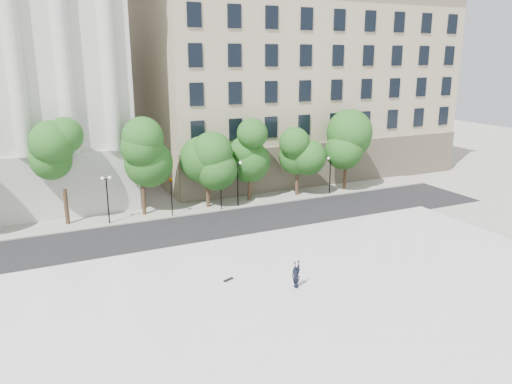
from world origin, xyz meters
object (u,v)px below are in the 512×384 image
Objects in this scene: traffic_light_west at (171,179)px; traffic_light_east at (221,172)px; skateboard at (228,280)px; person_lying at (296,284)px.

traffic_light_east reaches higher than traffic_light_west.
traffic_light_east reaches higher than skateboard.
traffic_light_east is (4.79, 0.00, 0.12)m from traffic_light_west.
traffic_light_west is 18.62m from person_lying.
skateboard is at bearing -109.91° from traffic_light_east.
traffic_light_west is 5.54× the size of skateboard.
traffic_light_west is at bearing -180.00° from traffic_light_east.
traffic_light_west is at bearing 64.15° from skateboard.
traffic_light_east is at bearing 47.24° from skateboard.
skateboard is (-5.60, -15.46, -3.24)m from traffic_light_east.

